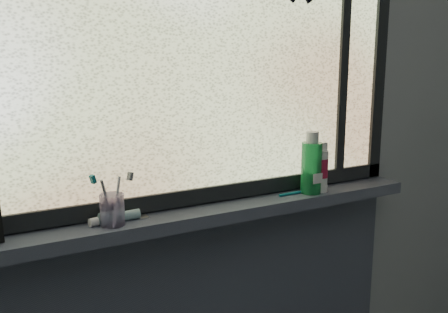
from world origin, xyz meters
name	(u,v)px	position (x,y,z in m)	size (l,w,h in m)	color
wall_back	(188,133)	(0.00, 1.30, 1.25)	(3.00, 0.01, 2.50)	#9EA3A8
windowsill	(199,215)	(0.00, 1.23, 1.00)	(1.62, 0.14, 0.04)	#464C5E
window_pane	(189,41)	(0.00, 1.28, 1.53)	(1.50, 0.01, 1.00)	silver
frame_bottom	(192,196)	(0.00, 1.28, 1.05)	(1.60, 0.03, 0.05)	black
frame_right	(379,44)	(0.78, 1.28, 1.53)	(0.05, 0.03, 1.10)	black
frame_mullion	(343,43)	(0.60, 1.28, 1.53)	(0.04, 0.03, 1.00)	black
toothpaste_tube	(119,216)	(-0.25, 1.23, 1.04)	(0.21, 0.04, 0.04)	silver
toothbrush_cup	(112,210)	(-0.28, 1.22, 1.06)	(0.07, 0.07, 0.09)	#B4A0D3
toothbrush_lying	(300,191)	(0.39, 1.22, 1.03)	(0.21, 0.02, 0.01)	#0D6E7A
mouthwash_bottle	(311,163)	(0.42, 1.21, 1.13)	(0.07, 0.07, 0.18)	green
cream_tube	(321,166)	(0.47, 1.21, 1.11)	(0.05, 0.05, 0.12)	silver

